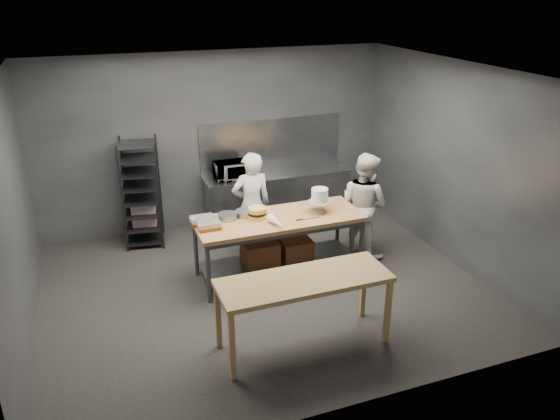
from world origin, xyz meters
name	(u,v)px	position (x,y,z in m)	size (l,w,h in m)	color
ground	(264,288)	(0.00, 0.00, 0.00)	(6.00, 6.00, 0.00)	black
back_wall	(216,141)	(0.00, 2.50, 1.50)	(6.00, 0.04, 3.00)	#4C4F54
work_table	(277,239)	(0.32, 0.32, 0.57)	(2.40, 0.90, 0.92)	#9C6B3E
near_counter	(304,285)	(0.02, -1.38, 0.81)	(2.00, 0.70, 0.90)	olive
back_counter	(277,197)	(1.00, 2.18, 0.45)	(2.60, 0.60, 0.90)	slate
splashback_panel	(271,144)	(1.00, 2.48, 1.35)	(2.60, 0.02, 0.90)	slate
speed_rack	(142,194)	(-1.36, 2.10, 0.86)	(0.70, 0.74, 1.75)	black
chef_behind	(251,205)	(0.17, 1.07, 0.84)	(0.61, 0.40, 1.68)	white
chef_right	(364,205)	(1.81, 0.51, 0.83)	(0.80, 0.63, 1.65)	silver
microwave	(231,170)	(0.15, 2.18, 1.05)	(0.54, 0.37, 0.30)	black
frosted_cake_stand	(320,197)	(0.96, 0.30, 1.14)	(0.34, 0.34, 0.36)	#ADA38A
layer_cake	(257,213)	(0.04, 0.39, 1.00)	(0.26, 0.26, 0.16)	#F1C14C
cake_pans	(225,217)	(-0.40, 0.51, 0.96)	(0.90, 0.36, 0.07)	gray
piping_bag	(277,222)	(0.20, 0.03, 0.98)	(0.12, 0.12, 0.38)	white
offset_spatula	(305,219)	(0.65, 0.11, 0.93)	(0.36, 0.02, 0.02)	slate
pastry_clamshells	(206,223)	(-0.71, 0.36, 0.98)	(0.36, 0.41, 0.11)	#92631D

